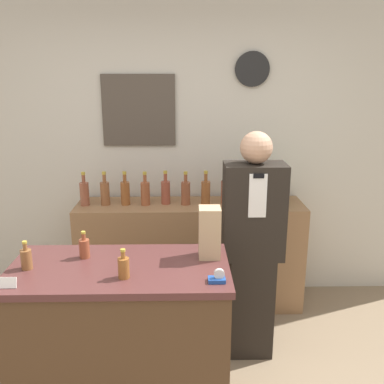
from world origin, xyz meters
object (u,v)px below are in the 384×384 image
Objects in this scene: potted_plant at (272,185)px; paper_bag at (210,232)px; shopkeeper at (252,249)px; tape_dispenser at (218,278)px.

potted_plant is 1.28m from paper_bag.
paper_bag is (-0.33, -0.46, 0.30)m from shopkeeper.
paper_bag reaches higher than tape_dispenser.
shopkeeper is 0.78m from potted_plant.
potted_plant is at bearing 68.41° from tape_dispenser.
tape_dispenser is (-0.57, -1.45, -0.11)m from potted_plant.
shopkeeper is at bearing 54.09° from paper_bag.
paper_bag is 0.34m from tape_dispenser.
potted_plant is 3.60× the size of tape_dispenser.
tape_dispenser is (0.02, -0.32, -0.13)m from paper_bag.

